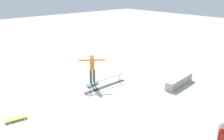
{
  "coord_description": "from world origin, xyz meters",
  "views": [
    {
      "loc": [
        7.98,
        8.12,
        4.83
      ],
      "look_at": [
        0.53,
        -0.29,
        1.0
      ],
      "focal_mm": 40.48,
      "sensor_mm": 36.0,
      "label": 1
    }
  ],
  "objects_px": {
    "skateboard_main": "(93,84)",
    "loose_skateboard_yellow": "(16,119)",
    "grind_rail": "(105,83)",
    "skate_ledge": "(179,81)",
    "skater_main": "(92,68)"
  },
  "relations": [
    {
      "from": "skateboard_main",
      "to": "loose_skateboard_yellow",
      "type": "relative_size",
      "value": 1.01
    },
    {
      "from": "skateboard_main",
      "to": "loose_skateboard_yellow",
      "type": "distance_m",
      "value": 4.33
    },
    {
      "from": "skate_ledge",
      "to": "skateboard_main",
      "type": "distance_m",
      "value": 4.34
    },
    {
      "from": "grind_rail",
      "to": "loose_skateboard_yellow",
      "type": "xyz_separation_m",
      "value": [
        4.61,
        0.31,
        -0.11
      ]
    },
    {
      "from": "grind_rail",
      "to": "skateboard_main",
      "type": "xyz_separation_m",
      "value": [
        0.36,
        -0.54,
        -0.11
      ]
    },
    {
      "from": "grind_rail",
      "to": "skateboard_main",
      "type": "distance_m",
      "value": 0.66
    },
    {
      "from": "grind_rail",
      "to": "skater_main",
      "type": "distance_m",
      "value": 1.01
    },
    {
      "from": "skate_ledge",
      "to": "skateboard_main",
      "type": "bearing_deg",
      "value": -40.85
    },
    {
      "from": "skateboard_main",
      "to": "loose_skateboard_yellow",
      "type": "bearing_deg",
      "value": -2.96
    },
    {
      "from": "skate_ledge",
      "to": "skater_main",
      "type": "height_order",
      "value": "skater_main"
    },
    {
      "from": "skateboard_main",
      "to": "loose_skateboard_yellow",
      "type": "height_order",
      "value": "same"
    },
    {
      "from": "skate_ledge",
      "to": "skater_main",
      "type": "relative_size",
      "value": 1.34
    },
    {
      "from": "skater_main",
      "to": "skateboard_main",
      "type": "distance_m",
      "value": 0.86
    },
    {
      "from": "skate_ledge",
      "to": "grind_rail",
      "type": "bearing_deg",
      "value": -38.27
    },
    {
      "from": "skateboard_main",
      "to": "skate_ledge",
      "type": "bearing_deg",
      "value": 124.98
    }
  ]
}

